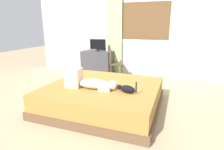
% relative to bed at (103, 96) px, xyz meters
% --- Properties ---
extents(ground_plane, '(16.00, 16.00, 0.00)m').
position_rel_bed_xyz_m(ground_plane, '(-0.06, 0.07, -0.21)').
color(ground_plane, tan).
extents(back_wall_with_window, '(6.40, 0.14, 2.90)m').
position_rel_bed_xyz_m(back_wall_with_window, '(-0.05, 2.49, 1.24)').
color(back_wall_with_window, silver).
rests_on(back_wall_with_window, ground).
extents(bed, '(2.05, 1.90, 0.43)m').
position_rel_bed_xyz_m(bed, '(0.00, 0.00, 0.00)').
color(bed, brown).
rests_on(bed, ground).
extents(person_lying, '(0.94, 0.34, 0.34)m').
position_rel_bed_xyz_m(person_lying, '(-0.18, -0.23, 0.33)').
color(person_lying, '#CCB299').
rests_on(person_lying, bed).
extents(cat, '(0.35, 0.16, 0.21)m').
position_rel_bed_xyz_m(cat, '(0.51, -0.24, 0.29)').
color(cat, black).
rests_on(cat, bed).
extents(desk, '(0.90, 0.56, 0.74)m').
position_rel_bed_xyz_m(desk, '(-1.05, 2.09, 0.16)').
color(desk, '#38383D').
rests_on(desk, ground).
extents(tv_monitor, '(0.48, 0.10, 0.35)m').
position_rel_bed_xyz_m(tv_monitor, '(-1.04, 2.09, 0.71)').
color(tv_monitor, black).
rests_on(tv_monitor, desk).
extents(cup, '(0.07, 0.07, 0.09)m').
position_rel_bed_xyz_m(cup, '(-0.78, 2.18, 0.57)').
color(cup, white).
rests_on(cup, desk).
extents(chair_by_desk, '(0.48, 0.48, 0.86)m').
position_rel_bed_xyz_m(chair_by_desk, '(-0.39, 1.73, 0.30)').
color(chair_by_desk, '#4C3828').
rests_on(chair_by_desk, ground).
extents(curtain_left, '(0.44, 0.06, 2.63)m').
position_rel_bed_xyz_m(curtain_left, '(-0.59, 2.37, 1.10)').
color(curtain_left, '#ADCC75').
rests_on(curtain_left, ground).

